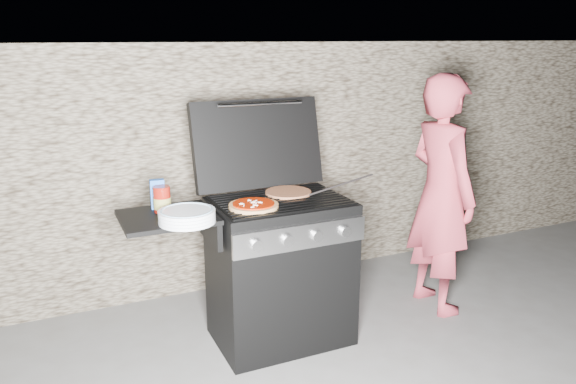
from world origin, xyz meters
name	(u,v)px	position (x,y,z in m)	size (l,w,h in m)	color
ground	(281,337)	(0.00, 0.00, 0.00)	(50.00, 50.00, 0.00)	slate
stone_wall	(225,165)	(0.00, 1.05, 0.90)	(8.00, 0.35, 1.80)	gray
gas_grill	(242,278)	(-0.25, 0.00, 0.46)	(1.34, 0.79, 0.91)	black
pizza_topped	(254,205)	(-0.20, -0.09, 0.93)	(0.28, 0.28, 0.03)	#BA7136
pizza_plain	(288,192)	(0.09, 0.09, 0.92)	(0.28, 0.28, 0.01)	#BF7C4E
sauce_jar	(162,199)	(-0.68, 0.07, 0.97)	(0.09, 0.09, 0.14)	maroon
blue_carton	(158,194)	(-0.69, 0.15, 0.99)	(0.08, 0.04, 0.17)	blue
plate_stack	(187,216)	(-0.60, -0.17, 0.94)	(0.30, 0.30, 0.07)	white
person	(441,195)	(1.17, -0.03, 0.81)	(0.59, 0.39, 1.62)	#B33846
tongs	(341,184)	(0.41, 0.00, 0.96)	(0.01, 0.01, 0.47)	black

